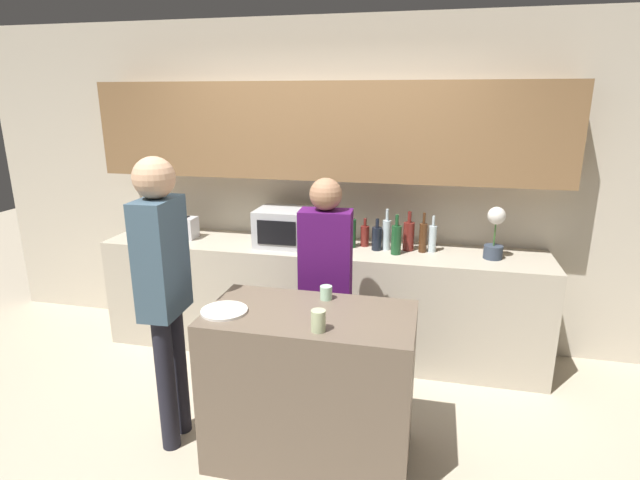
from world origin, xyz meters
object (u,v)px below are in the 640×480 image
(toaster, at_px, (181,228))
(cup_1, at_px, (318,321))
(microwave, at_px, (289,227))
(person_center, at_px, (163,279))
(bottle_1, at_px, (365,236))
(bottle_7, at_px, (432,238))
(potted_plant, at_px, (495,233))
(plate_on_island, at_px, (224,311))
(cup_0, at_px, (326,293))
(bottle_3, at_px, (387,234))
(bottle_5, at_px, (409,236))
(person_left, at_px, (326,275))
(bottle_2, at_px, (377,238))
(bottle_0, at_px, (351,232))
(bottle_6, at_px, (423,237))
(bottle_4, at_px, (396,239))

(toaster, distance_m, cup_1, 2.16)
(microwave, relative_size, person_center, 0.29)
(bottle_1, bearing_deg, bottle_7, -4.08)
(potted_plant, relative_size, plate_on_island, 1.52)
(cup_0, bearing_deg, toaster, 144.27)
(bottle_7, bearing_deg, cup_0, -117.45)
(bottle_3, bearing_deg, person_center, -129.81)
(toaster, xyz_separation_m, bottle_5, (1.92, 0.07, 0.03))
(bottle_7, xyz_separation_m, person_left, (-0.68, -0.78, -0.08))
(potted_plant, height_order, bottle_1, potted_plant)
(potted_plant, bearing_deg, cup_0, -134.02)
(bottle_3, bearing_deg, bottle_2, -157.66)
(bottle_0, height_order, plate_on_island, bottle_0)
(person_center, bearing_deg, potted_plant, 121.49)
(plate_on_island, distance_m, cup_1, 0.58)
(microwave, height_order, bottle_1, microwave)
(person_center, bearing_deg, bottle_2, 138.63)
(bottle_3, relative_size, plate_on_island, 1.26)
(bottle_6, bearing_deg, bottle_1, 172.67)
(microwave, bearing_deg, bottle_0, 5.85)
(potted_plant, xyz_separation_m, cup_1, (-1.00, -1.50, -0.13))
(bottle_7, bearing_deg, bottle_5, 179.84)
(bottle_2, distance_m, person_center, 1.73)
(bottle_1, distance_m, bottle_3, 0.19)
(bottle_2, relative_size, bottle_7, 0.88)
(bottle_2, height_order, cup_0, bottle_2)
(bottle_7, bearing_deg, bottle_6, -163.12)
(bottle_4, height_order, bottle_7, bottle_4)
(bottle_3, distance_m, person_center, 1.80)
(bottle_4, relative_size, person_center, 0.18)
(toaster, height_order, bottle_6, bottle_6)
(bottle_6, relative_size, plate_on_island, 1.21)
(potted_plant, relative_size, person_left, 0.25)
(bottle_6, bearing_deg, bottle_5, 168.86)
(bottle_0, relative_size, cup_1, 2.82)
(bottle_0, distance_m, person_center, 1.63)
(potted_plant, bearing_deg, bottle_4, -175.63)
(toaster, bearing_deg, bottle_4, -1.72)
(bottle_0, bearing_deg, bottle_5, 2.34)
(bottle_5, bearing_deg, bottle_7, -0.16)
(potted_plant, distance_m, bottle_0, 1.09)
(bottle_0, xyz_separation_m, bottle_5, (0.45, 0.02, -0.00))
(toaster, distance_m, potted_plant, 2.55)
(potted_plant, xyz_separation_m, bottle_6, (-0.52, 0.05, -0.08))
(plate_on_island, xyz_separation_m, person_center, (-0.39, 0.06, 0.13))
(toaster, xyz_separation_m, bottle_7, (2.10, 0.07, 0.02))
(bottle_0, distance_m, bottle_6, 0.56)
(person_center, bearing_deg, bottle_5, 133.83)
(bottle_7, height_order, cup_1, bottle_7)
(bottle_0, bearing_deg, bottle_6, -0.36)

